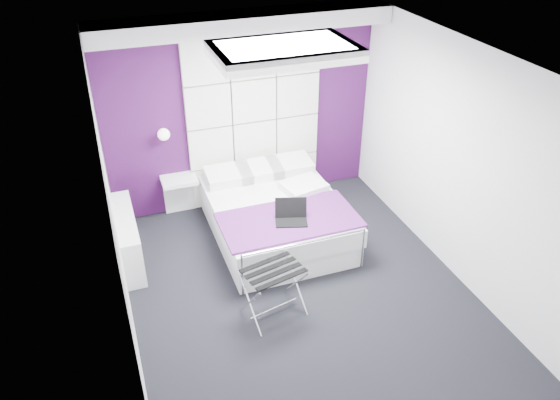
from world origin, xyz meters
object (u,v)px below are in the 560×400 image
Objects in this scene: wall_lamp at (163,133)px; bed at (276,216)px; laptop at (290,215)px; nightstand at (179,180)px; radiator at (128,238)px; luggage_rack at (273,292)px.

bed is (1.16, -0.89, -0.93)m from wall_lamp.
laptop is (1.16, -1.38, -0.62)m from wall_lamp.
nightstand is at bearing 144.91° from laptop.
radiator is 1.08m from nightstand.
wall_lamp is at bearing 142.56° from bed.
laptop is (1.03, -1.34, 0.05)m from nightstand.
laptop is (1.80, -0.62, 0.30)m from radiator.
radiator is 1.80m from bed.
radiator is (-0.64, -0.76, -0.92)m from wall_lamp.
radiator is 1.96m from luggage_rack.
luggage_rack is (0.54, -2.18, -0.27)m from nightstand.
radiator is 1.93m from laptop.
luggage_rack is at bearing -73.39° from wall_lamp.
wall_lamp reaches higher than radiator.
bed is at bearing -39.32° from nightstand.
bed is at bearing -37.44° from wall_lamp.
wall_lamp is 1.35m from radiator.
bed is (1.80, -0.13, -0.01)m from radiator.
wall_lamp is 0.26× the size of luggage_rack.
bed is at bearing 56.74° from luggage_rack.
laptop is at bearing 46.64° from luggage_rack.
luggage_rack is 1.62× the size of laptop.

